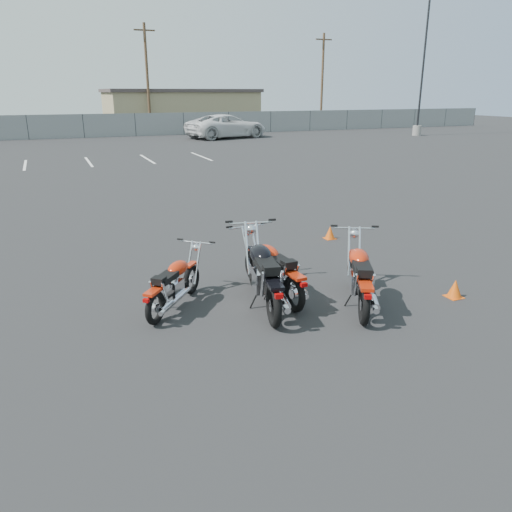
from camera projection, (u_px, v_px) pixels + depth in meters
name	position (u px, v px, depth m)	size (l,w,h in m)	color
ground	(259.00, 304.00, 8.42)	(120.00, 120.00, 0.00)	black
motorcycle_front_red	(174.00, 284.00, 8.15)	(1.50, 1.65, 0.92)	black
motorcycle_second_black	(264.00, 275.00, 8.23)	(1.04, 2.42, 1.19)	black
motorcycle_third_red	(360.00, 276.00, 8.26)	(1.44, 2.16, 1.10)	black
motorcycle_rear_red	(273.00, 270.00, 8.63)	(0.84, 2.17, 1.06)	black
training_cone_near	(330.00, 233.00, 12.13)	(0.26, 0.26, 0.31)	#DC500B
training_cone_far	(455.00, 289.00, 8.66)	(0.27, 0.27, 0.32)	#DC500B
light_pole_east	(420.00, 96.00, 40.23)	(0.80, 0.70, 11.61)	gray
chainlink_fence	(83.00, 126.00, 38.81)	(80.06, 0.06, 1.80)	slate
tan_building_east	(179.00, 108.00, 50.06)	(14.40, 9.40, 3.70)	#90835C
utility_pole_c	(147.00, 77.00, 43.33)	(1.80, 0.24, 9.00)	#422E1E
utility_pole_d	(322.00, 79.00, 50.80)	(1.80, 0.24, 9.00)	#422E1E
parking_line_stripes	(58.00, 163.00, 25.03)	(15.12, 4.00, 0.01)	silver
white_van	(227.00, 119.00, 38.51)	(7.42, 2.97, 2.82)	silver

